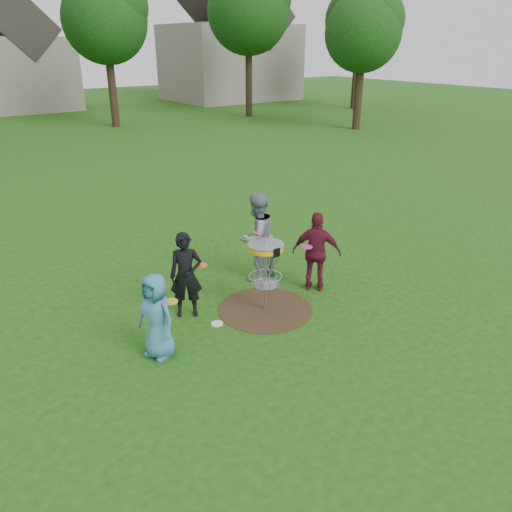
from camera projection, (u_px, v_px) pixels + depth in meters
ground at (265, 309)px, 9.49m from camera, size 100.00×100.00×0.00m
dirt_patch at (265, 309)px, 9.49m from camera, size 1.80×1.80×0.01m
player_blue at (157, 316)px, 7.83m from camera, size 0.68×0.82×1.44m
player_black at (186, 275)px, 9.00m from camera, size 0.70×0.62×1.61m
player_grey at (257, 237)px, 10.39m from camera, size 1.03×0.87×1.87m
player_maroon at (317, 252)px, 9.94m from camera, size 0.95×0.98×1.65m
disc_on_grass at (217, 324)px, 8.99m from camera, size 0.22×0.22×0.02m
disc_golf_basket at (266, 260)px, 9.09m from camera, size 0.66×0.67×1.38m
held_discs at (238, 259)px, 9.16m from camera, size 3.28×1.37×0.29m
tree_row at (3, 5)px, 22.69m from camera, size 51.20×17.42×9.90m
house_row at (40, 50)px, 35.07m from camera, size 44.50×10.65×11.62m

